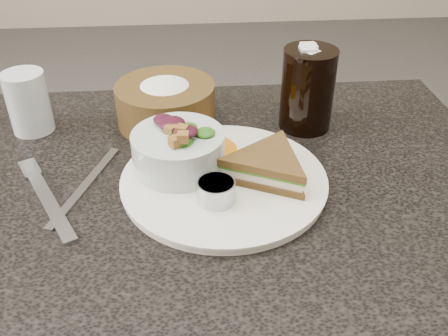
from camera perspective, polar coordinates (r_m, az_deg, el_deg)
name	(u,v)px	position (r m, az deg, el deg)	size (l,w,h in m)	color
dinner_plate	(224,181)	(0.75, 0.00, -1.47)	(0.31, 0.31, 0.01)	silver
sandwich	(268,166)	(0.74, 5.06, 0.21)	(0.15, 0.15, 0.04)	#4B3617
salad_bowl	(178,145)	(0.75, -5.26, 2.68)	(0.14, 0.14, 0.08)	#B1BEB8
dressing_ramekin	(216,191)	(0.69, -0.89, -2.69)	(0.05, 0.05, 0.03)	#A8ADB6
orange_wedge	(215,140)	(0.81, -0.98, 3.21)	(0.07, 0.07, 0.03)	orange
fork	(49,202)	(0.76, -19.41, -3.66)	(0.02, 0.20, 0.01)	#A3A4A6
knife	(85,185)	(0.78, -15.55, -1.94)	(0.01, 0.21, 0.00)	#959698
bread_basket	(165,97)	(0.90, -6.72, 8.03)	(0.18, 0.18, 0.10)	#4A3719
cola_glass	(308,86)	(0.88, 9.56, 9.21)	(0.09, 0.09, 0.16)	black
water_glass	(28,102)	(0.93, -21.47, 7.00)	(0.07, 0.07, 0.11)	#B6BFC5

